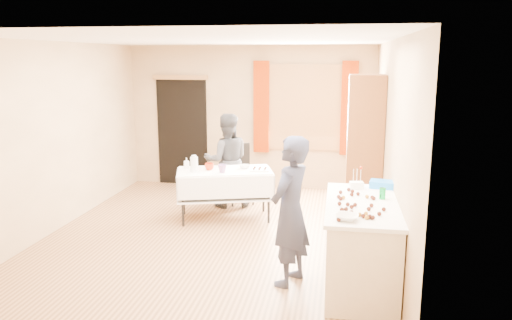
% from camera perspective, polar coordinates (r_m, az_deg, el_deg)
% --- Properties ---
extents(floor, '(4.50, 5.50, 0.02)m').
position_cam_1_polar(floor, '(6.87, -4.78, -8.77)').
color(floor, '#9E7047').
rests_on(floor, ground).
extents(ceiling, '(4.50, 5.50, 0.02)m').
position_cam_1_polar(ceiling, '(6.44, -5.18, 13.63)').
color(ceiling, white).
rests_on(ceiling, floor).
extents(wall_back, '(4.50, 0.02, 2.60)m').
position_cam_1_polar(wall_back, '(9.20, -0.66, 4.90)').
color(wall_back, tan).
rests_on(wall_back, floor).
extents(wall_front, '(4.50, 0.02, 2.60)m').
position_cam_1_polar(wall_front, '(3.98, -14.97, -4.53)').
color(wall_front, tan).
rests_on(wall_front, floor).
extents(wall_left, '(0.02, 5.50, 2.60)m').
position_cam_1_polar(wall_left, '(7.42, -22.13, 2.41)').
color(wall_left, tan).
rests_on(wall_left, floor).
extents(wall_right, '(0.02, 5.50, 2.60)m').
position_cam_1_polar(wall_right, '(6.36, 15.17, 1.44)').
color(wall_right, tan).
rests_on(wall_right, floor).
extents(window_frame, '(1.32, 0.06, 1.52)m').
position_cam_1_polar(window_frame, '(9.02, 5.59, 5.98)').
color(window_frame, olive).
rests_on(window_frame, wall_back).
extents(window_pane, '(1.20, 0.02, 1.40)m').
position_cam_1_polar(window_pane, '(9.00, 5.58, 5.98)').
color(window_pane, white).
rests_on(window_pane, wall_back).
extents(curtain_left, '(0.28, 0.06, 1.65)m').
position_cam_1_polar(curtain_left, '(9.05, 0.61, 6.06)').
color(curtain_left, '#902700').
rests_on(curtain_left, wall_back).
extents(curtain_right, '(0.28, 0.06, 1.65)m').
position_cam_1_polar(curtain_right, '(8.95, 10.58, 5.80)').
color(curtain_right, '#902700').
rests_on(curtain_right, wall_back).
extents(doorway, '(0.95, 0.04, 2.00)m').
position_cam_1_polar(doorway, '(9.53, -8.42, 3.19)').
color(doorway, black).
rests_on(doorway, floor).
extents(door_lintel, '(1.05, 0.06, 0.08)m').
position_cam_1_polar(door_lintel, '(9.41, -8.66, 9.32)').
color(door_lintel, olive).
rests_on(door_lintel, wall_back).
extents(cabinet, '(0.50, 0.60, 2.15)m').
position_cam_1_polar(cabinet, '(7.35, 12.27, 1.13)').
color(cabinet, brown).
rests_on(cabinet, floor).
extents(counter, '(0.75, 1.58, 0.91)m').
position_cam_1_polar(counter, '(5.43, 11.90, -9.43)').
color(counter, beige).
rests_on(counter, floor).
extents(party_table, '(1.55, 1.09, 0.75)m').
position_cam_1_polar(party_table, '(7.46, -3.58, -3.41)').
color(party_table, black).
rests_on(party_table, floor).
extents(chair, '(0.53, 0.53, 0.98)m').
position_cam_1_polar(chair, '(8.30, -1.82, -2.94)').
color(chair, black).
rests_on(chair, floor).
extents(girl, '(0.85, 0.78, 1.60)m').
position_cam_1_polar(girl, '(5.26, 3.93, -5.87)').
color(girl, '#22253D').
rests_on(girl, floor).
extents(woman, '(1.06, 0.99, 1.52)m').
position_cam_1_polar(woman, '(8.01, -3.35, -0.06)').
color(woman, black).
rests_on(woman, floor).
extents(soda_can, '(0.09, 0.09, 0.12)m').
position_cam_1_polar(soda_can, '(5.45, 14.25, -3.73)').
color(soda_can, '#089533').
rests_on(soda_can, counter).
extents(mixing_bowl, '(0.28, 0.28, 0.05)m').
position_cam_1_polar(mixing_bowl, '(4.71, 10.34, -6.44)').
color(mixing_bowl, white).
rests_on(mixing_bowl, counter).
extents(foam_block, '(0.17, 0.13, 0.08)m').
position_cam_1_polar(foam_block, '(5.81, 11.42, -2.85)').
color(foam_block, white).
rests_on(foam_block, counter).
extents(blue_basket, '(0.33, 0.25, 0.08)m').
position_cam_1_polar(blue_basket, '(5.92, 14.35, -2.71)').
color(blue_basket, '#1978EB').
rests_on(blue_basket, counter).
extents(pitcher, '(0.15, 0.15, 0.22)m').
position_cam_1_polar(pitcher, '(7.28, -7.08, -0.51)').
color(pitcher, silver).
rests_on(pitcher, party_table).
extents(cup_red, '(0.17, 0.17, 0.10)m').
position_cam_1_polar(cup_red, '(7.39, -5.35, -0.75)').
color(cup_red, '#B02305').
rests_on(cup_red, party_table).
extents(cup_rainbow, '(0.21, 0.21, 0.12)m').
position_cam_1_polar(cup_rainbow, '(7.21, -3.88, -0.99)').
color(cup_rainbow, red).
rests_on(cup_rainbow, party_table).
extents(small_bowl, '(0.31, 0.31, 0.05)m').
position_cam_1_polar(small_bowl, '(7.48, -1.29, -0.75)').
color(small_bowl, white).
rests_on(small_bowl, party_table).
extents(pastry_tray, '(0.29, 0.22, 0.02)m').
position_cam_1_polar(pastry_tray, '(7.33, 0.43, -1.14)').
color(pastry_tray, white).
rests_on(pastry_tray, party_table).
extents(bottle, '(0.13, 0.13, 0.16)m').
position_cam_1_polar(bottle, '(7.54, -7.94, -0.34)').
color(bottle, white).
rests_on(bottle, party_table).
extents(cake_balls, '(0.48, 1.13, 0.04)m').
position_cam_1_polar(cake_balls, '(5.10, 11.40, -5.12)').
color(cake_balls, '#3F2314').
rests_on(cake_balls, counter).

